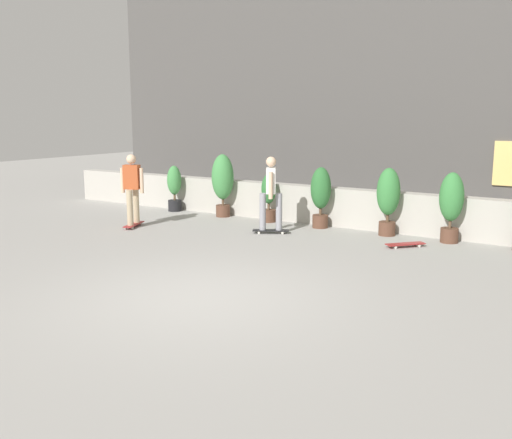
% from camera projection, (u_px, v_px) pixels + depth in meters
% --- Properties ---
extents(ground_plane, '(48.00, 48.00, 0.00)m').
position_uv_depth(ground_plane, '(201.00, 296.00, 8.35)').
color(ground_plane, '#9E9B96').
extents(planter_wall, '(18.00, 0.40, 0.90)m').
position_uv_depth(planter_wall, '(360.00, 209.00, 13.27)').
color(planter_wall, '#B2ADA3').
rests_on(planter_wall, ground).
extents(building_backdrop, '(20.00, 2.08, 6.50)m').
position_uv_depth(building_backdrop, '(418.00, 91.00, 16.08)').
color(building_backdrop, '#4C4947').
rests_on(building_backdrop, ground).
extents(potted_plant_0, '(0.38, 0.38, 1.24)m').
position_uv_depth(potted_plant_0, '(174.00, 187.00, 15.56)').
color(potted_plant_0, black).
rests_on(potted_plant_0, ground).
extents(potted_plant_1, '(0.56, 0.56, 1.60)m').
position_uv_depth(potted_plant_1, '(223.00, 180.00, 14.67)').
color(potted_plant_1, brown).
rests_on(potted_plant_1, ground).
extents(potted_plant_2, '(0.36, 0.36, 1.18)m').
position_uv_depth(potted_plant_2, '(269.00, 197.00, 14.01)').
color(potted_plant_2, brown).
rests_on(potted_plant_2, ground).
extents(potted_plant_3, '(0.47, 0.47, 1.41)m').
position_uv_depth(potted_plant_3, '(321.00, 193.00, 13.24)').
color(potted_plant_3, brown).
rests_on(potted_plant_3, ground).
extents(potted_plant_4, '(0.50, 0.50, 1.47)m').
position_uv_depth(potted_plant_4, '(388.00, 197.00, 12.39)').
color(potted_plant_4, brown).
rests_on(potted_plant_4, ground).
extents(potted_plant_5, '(0.49, 0.49, 1.45)m').
position_uv_depth(potted_plant_5, '(451.00, 202.00, 11.70)').
color(potted_plant_5, brown).
rests_on(potted_plant_5, ground).
extents(skater_far_right, '(0.53, 0.82, 1.70)m').
position_uv_depth(skater_far_right, '(132.00, 187.00, 13.28)').
color(skater_far_right, maroon).
rests_on(skater_far_right, ground).
extents(skater_by_wall_left, '(0.80, 0.57, 1.70)m').
position_uv_depth(skater_by_wall_left, '(271.00, 191.00, 12.58)').
color(skater_by_wall_left, black).
rests_on(skater_by_wall_left, ground).
extents(skateboard_near_camera, '(0.69, 0.73, 0.08)m').
position_uv_depth(skateboard_near_camera, '(405.00, 244.00, 11.41)').
color(skateboard_near_camera, maroon).
rests_on(skateboard_near_camera, ground).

